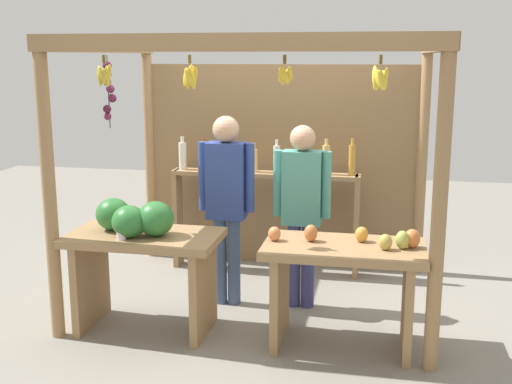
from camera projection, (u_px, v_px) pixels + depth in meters
name	position (u px, v px, depth m)	size (l,w,h in m)	color
ground_plane	(261.00, 299.00, 5.64)	(12.00, 12.00, 0.00)	gray
market_stall	(269.00, 142.00, 5.79)	(2.88, 2.18, 2.25)	#99754C
fruit_counter_left	(141.00, 247.00, 4.89)	(1.16, 0.64, 1.04)	#99754C
fruit_counter_right	(345.00, 273.00, 4.63)	(1.16, 0.64, 0.91)	#99754C
bottle_shelf_unit	(264.00, 191.00, 6.24)	(1.85, 0.22, 1.35)	#99754C
vendor_man	(226.00, 193.00, 5.36)	(0.48, 0.22, 1.63)	#3F567E
vendor_woman	(302.00, 201.00, 5.30)	(0.48, 0.21, 1.56)	#3B3E7A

